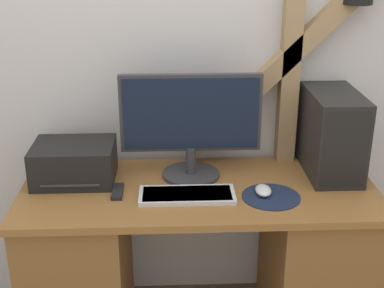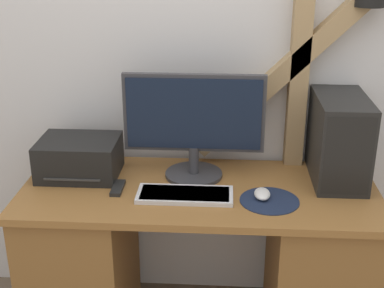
% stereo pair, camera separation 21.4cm
% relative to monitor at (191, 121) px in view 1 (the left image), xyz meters
% --- Properties ---
extents(wall_back, '(6.40, 0.18, 2.70)m').
position_rel_monitor_xyz_m(wall_back, '(0.04, 0.24, 0.37)').
color(wall_back, silver).
rests_on(wall_back, ground_plane).
extents(desk, '(1.48, 0.62, 0.74)m').
position_rel_monitor_xyz_m(desk, '(0.03, -0.12, -0.61)').
color(desk, brown).
rests_on(desk, ground_plane).
extents(monitor, '(0.59, 0.25, 0.45)m').
position_rel_monitor_xyz_m(monitor, '(0.00, 0.00, 0.00)').
color(monitor, '#333338').
rests_on(monitor, desk).
extents(keyboard, '(0.39, 0.16, 0.02)m').
position_rel_monitor_xyz_m(keyboard, '(-0.02, -0.20, -0.24)').
color(keyboard, silver).
rests_on(keyboard, desk).
extents(mousepad, '(0.24, 0.24, 0.00)m').
position_rel_monitor_xyz_m(mousepad, '(0.31, -0.22, -0.25)').
color(mousepad, '#19233D').
rests_on(mousepad, desk).
extents(mouse, '(0.06, 0.10, 0.03)m').
position_rel_monitor_xyz_m(mouse, '(0.28, -0.19, -0.23)').
color(mouse, silver).
rests_on(mouse, mousepad).
extents(computer_tower, '(0.21, 0.39, 0.36)m').
position_rel_monitor_xyz_m(computer_tower, '(0.61, 0.01, -0.07)').
color(computer_tower, black).
rests_on(computer_tower, desk).
extents(printer, '(0.34, 0.27, 0.16)m').
position_rel_monitor_xyz_m(printer, '(-0.50, -0.02, -0.17)').
color(printer, black).
rests_on(printer, desk).
extents(remote_control, '(0.04, 0.13, 0.02)m').
position_rel_monitor_xyz_m(remote_control, '(-0.30, -0.16, -0.24)').
color(remote_control, black).
rests_on(remote_control, desk).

